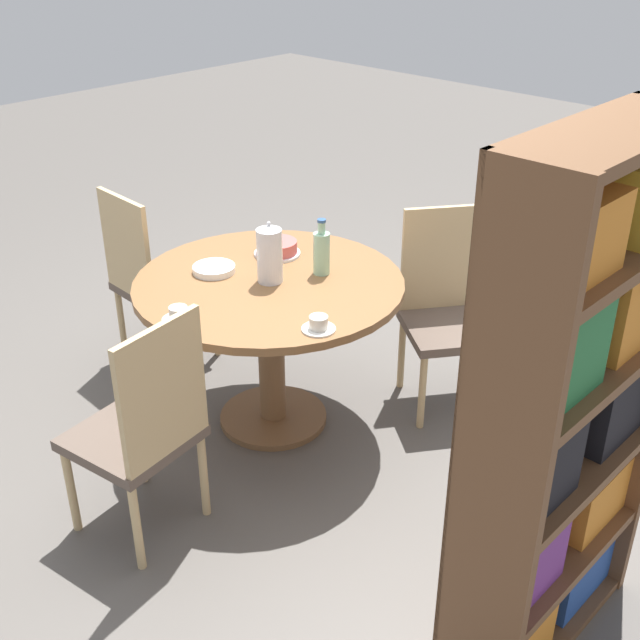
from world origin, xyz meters
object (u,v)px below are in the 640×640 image
Objects in this scene: water_bottle at (322,252)px; cake_main at (277,248)px; chair_c at (143,427)px; coffee_pot at (269,254)px; chair_a at (447,308)px; bookshelf at (561,425)px; chair_b at (152,277)px; cup_b at (319,325)px; cup_a at (179,315)px.

cake_main is at bearing -91.52° from water_bottle.
coffee_pot is at bearing -175.87° from chair_c.
bookshelf is at bearing -95.77° from chair_a.
chair_b is at bearing -88.28° from coffee_pot.
bookshelf is 1.06m from cup_b.
chair_a is at bearing 162.20° from chair_c.
bookshelf reaches higher than chair_a.
chair_b is 1.00× the size of chair_c.
bookshelf reaches higher than chair_b.
cake_main reaches higher than cup_a.
chair_c is at bearing 114.29° from bookshelf.
coffee_pot is 0.50m from cup_b.
cup_b is at bearing 69.42° from coffee_pot.
water_bottle is at bearing -176.57° from chair_a.
cup_a is (0.71, -0.10, -0.08)m from water_bottle.
cup_b is at bearing -142.57° from chair_a.
water_bottle is 0.30m from cake_main.
bookshelf is at bearing 177.76° from chair_b.
cup_b is (0.15, 1.32, 0.27)m from chair_b.
chair_a is 0.71m from water_bottle.
water_bottle is at bearing 72.20° from bookshelf.
cup_a is 0.56m from cup_b.
cake_main is 0.74m from cup_a.
chair_b is at bearing -136.02° from chair_c.
cake_main is at bearing -165.23° from cup_a.
chair_a is at bearing 147.08° from water_bottle.
water_bottle is 0.53m from cup_b.
water_bottle reaches higher than cup_b.
cup_b is (-0.66, 0.27, 0.27)m from chair_c.
coffee_pot is 2.06× the size of cup_a.
water_bottle is at bearing 171.75° from cup_a.
chair_b is 1.33m from chair_c.
coffee_pot is at bearing -174.59° from chair_a.
chair_c is at bearing 29.24° from cup_a.
chair_b reaches higher than cup_a.
coffee_pot is at bearing 40.00° from cake_main.
chair_b is at bearing -118.40° from cup_a.
coffee_pot is at bearing -179.81° from cup_a.
bookshelf reaches higher than coffee_pot.
chair_a is at bearing 129.06° from cake_main.
cup_b is (0.17, 0.46, -0.10)m from coffee_pot.
cup_b is at bearing 125.46° from cup_a.
chair_c is 1.16m from cake_main.
chair_c is at bearing 145.48° from chair_b.
chair_c is at bearing -22.07° from cup_b.
cake_main is (-0.01, -0.29, -0.07)m from water_bottle.
chair_b is at bearing -76.00° from water_bottle.
chair_c is at bearing 19.68° from cake_main.
chair_a is at bearing -178.92° from cup_b.
bookshelf is 6.81× the size of water_bottle.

